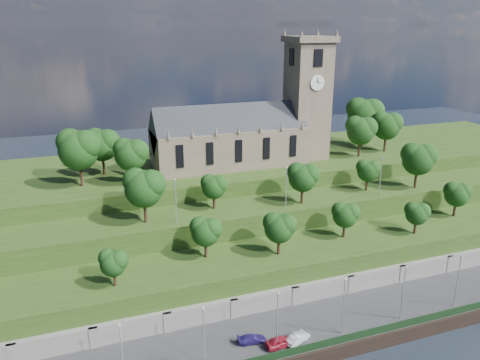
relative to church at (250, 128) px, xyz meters
name	(u,v)px	position (x,y,z in m)	size (l,w,h in m)	color
ground	(362,353)	(-0.79, -45.98, -22.52)	(320.00, 320.00, 0.00)	black
promenade	(340,322)	(-0.79, -39.98, -21.52)	(160.00, 12.00, 2.00)	#2D2D30
quay_wall	(363,346)	(-0.79, -46.03, -21.42)	(160.00, 0.50, 2.20)	black
fence	(361,334)	(-0.79, -45.38, -19.92)	(160.00, 0.10, 1.20)	#163217
retaining_wall	(321,293)	(-0.79, -34.01, -20.02)	(160.00, 2.10, 5.00)	slate
embankment_lower	(304,267)	(-0.79, -27.98, -18.52)	(160.00, 12.00, 8.00)	#263F15
embankment_upper	(278,231)	(-0.79, -16.98, -16.52)	(160.00, 10.00, 12.00)	#263F15
hilltop	(241,189)	(-0.79, 4.02, -15.02)	(160.00, 32.00, 15.00)	#263F15
church	(250,128)	(0.00, 0.00, 0.00)	(38.60, 12.35, 27.60)	brown
trees_lower	(320,219)	(1.89, -27.73, -10.04)	(69.43, 8.28, 7.12)	black
trees_upper	(295,173)	(1.83, -18.17, -4.77)	(61.03, 8.26, 9.36)	black
trees_hilltop	(262,131)	(2.34, -0.88, -0.54)	(75.60, 16.90, 11.89)	black
lamp_posts_promenade	(344,302)	(-2.79, -43.48, -15.51)	(60.36, 0.36, 8.78)	#B2B2B7
lamp_posts_upper	(286,184)	(-0.79, -19.98, -6.03)	(40.36, 0.36, 7.76)	#B2B2B7
car_left	(281,342)	(-12.04, -43.15, -19.79)	(1.74, 4.32, 1.47)	#A71B2C
car_middle	(297,338)	(-9.51, -43.14, -19.86)	(1.40, 4.00, 1.32)	silver
car_right	(252,339)	(-15.46, -41.10, -19.94)	(1.62, 3.98, 1.16)	navy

